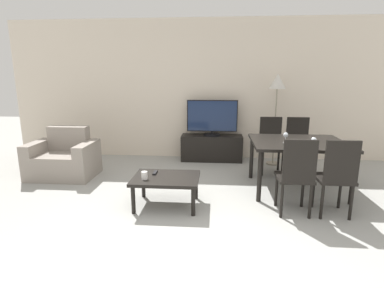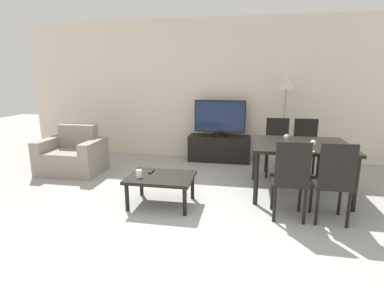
{
  "view_description": "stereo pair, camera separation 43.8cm",
  "coord_description": "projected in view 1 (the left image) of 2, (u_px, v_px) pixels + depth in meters",
  "views": [
    {
      "loc": [
        0.25,
        -2.57,
        1.62
      ],
      "look_at": [
        -0.09,
        1.69,
        0.65
      ],
      "focal_mm": 28.0,
      "sensor_mm": 36.0,
      "label": 1
    },
    {
      "loc": [
        0.69,
        -2.52,
        1.62
      ],
      "look_at": [
        -0.09,
        1.69,
        0.65
      ],
      "focal_mm": 28.0,
      "sensor_mm": 36.0,
      "label": 2
    }
  ],
  "objects": [
    {
      "name": "ground_plane",
      "position": [
        187.0,
        249.0,
        2.88
      ],
      "size": [
        18.0,
        18.0,
        0.0
      ],
      "primitive_type": "plane",
      "color": "#9E9E99"
    },
    {
      "name": "wall_back",
      "position": [
        204.0,
        90.0,
        5.89
      ],
      "size": [
        7.76,
        0.06,
        2.7
      ],
      "color": "beige",
      "rests_on": "ground_plane"
    },
    {
      "name": "armchair",
      "position": [
        64.0,
        159.0,
        4.92
      ],
      "size": [
        1.02,
        0.72,
        0.8
      ],
      "color": "gray",
      "rests_on": "ground_plane"
    },
    {
      "name": "tv_stand",
      "position": [
        212.0,
        148.0,
        5.86
      ],
      "size": [
        1.18,
        0.4,
        0.5
      ],
      "color": "black",
      "rests_on": "ground_plane"
    },
    {
      "name": "tv",
      "position": [
        212.0,
        118.0,
        5.73
      ],
      "size": [
        0.96,
        0.32,
        0.68
      ],
      "color": "black",
      "rests_on": "tv_stand"
    },
    {
      "name": "coffee_table",
      "position": [
        166.0,
        180.0,
        3.77
      ],
      "size": [
        0.83,
        0.62,
        0.39
      ],
      "color": "black",
      "rests_on": "ground_plane"
    },
    {
      "name": "dining_table",
      "position": [
        298.0,
        146.0,
        4.24
      ],
      "size": [
        1.29,
        1.06,
        0.72
      ],
      "color": "black",
      "rests_on": "ground_plane"
    },
    {
      "name": "dining_chair_near",
      "position": [
        296.0,
        173.0,
        3.47
      ],
      "size": [
        0.4,
        0.4,
        0.94
      ],
      "color": "black",
      "rests_on": "ground_plane"
    },
    {
      "name": "dining_chair_far",
      "position": [
        298.0,
        143.0,
        5.07
      ],
      "size": [
        0.4,
        0.4,
        0.94
      ],
      "color": "black",
      "rests_on": "ground_plane"
    },
    {
      "name": "dining_chair_near_right",
      "position": [
        337.0,
        174.0,
        3.43
      ],
      "size": [
        0.4,
        0.4,
        0.94
      ],
      "color": "black",
      "rests_on": "ground_plane"
    },
    {
      "name": "dining_chair_far_left",
      "position": [
        271.0,
        142.0,
        5.11
      ],
      "size": [
        0.4,
        0.4,
        0.94
      ],
      "color": "black",
      "rests_on": "ground_plane"
    },
    {
      "name": "floor_lamp",
      "position": [
        277.0,
        87.0,
        5.35
      ],
      "size": [
        0.3,
        0.3,
        1.67
      ],
      "color": "gray",
      "rests_on": "ground_plane"
    },
    {
      "name": "remote_primary",
      "position": [
        155.0,
        173.0,
        3.89
      ],
      "size": [
        0.04,
        0.15,
        0.02
      ],
      "color": "black",
      "rests_on": "coffee_table"
    },
    {
      "name": "cup_white_near",
      "position": [
        144.0,
        175.0,
        3.66
      ],
      "size": [
        0.08,
        0.08,
        0.1
      ],
      "color": "white",
      "rests_on": "coffee_table"
    },
    {
      "name": "wine_glass_left",
      "position": [
        286.0,
        136.0,
        4.1
      ],
      "size": [
        0.07,
        0.07,
        0.15
      ],
      "color": "silver",
      "rests_on": "dining_table"
    },
    {
      "name": "wine_glass_center",
      "position": [
        314.0,
        141.0,
        3.77
      ],
      "size": [
        0.07,
        0.07,
        0.15
      ],
      "color": "silver",
      "rests_on": "dining_table"
    }
  ]
}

